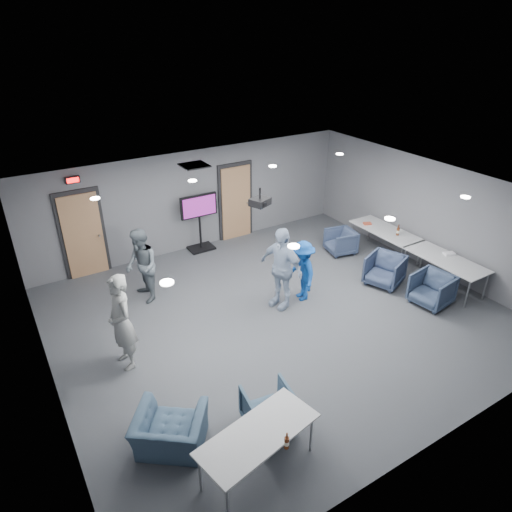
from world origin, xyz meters
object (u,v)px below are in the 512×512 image
chair_right_a (341,242)px  chair_front_b (170,431)px  table_right_b (446,260)px  chair_right_b (385,270)px  table_front_left (258,436)px  chair_right_c (432,289)px  person_b (142,266)px  person_c (281,268)px  bottle_right (398,231)px  projector (260,202)px  chair_front_a (269,409)px  person_d (303,271)px  tv_stand (200,219)px  person_a (121,322)px  table_right_a (386,231)px  bottle_front (287,443)px

chair_right_a → chair_front_b: size_ratio=0.73×
table_right_b → chair_front_b: bearing=97.6°
chair_right_b → table_front_left: size_ratio=0.44×
chair_right_c → chair_right_b: bearing=-175.4°
person_b → chair_front_b: (-1.04, -4.11, -0.53)m
person_b → person_c: (2.48, -1.79, 0.08)m
person_c → table_right_b: person_c is taller
chair_right_b → bottle_right: size_ratio=2.75×
person_b → projector: 3.03m
chair_right_b → chair_front_a: bearing=-86.8°
chair_front_b → bottle_right: bottle_right is taller
person_d → chair_front_b: size_ratio=1.42×
chair_front_a → person_d: bearing=-125.8°
chair_right_a → tv_stand: size_ratio=0.46×
chair_right_c → tv_stand: tv_stand is taller
person_a → projector: (3.18, 0.49, 1.47)m
chair_right_b → projector: 3.69m
person_d → tv_stand: 3.57m
chair_right_a → bottle_right: size_ratio=2.44×
table_front_left → projector: projector is taller
chair_front_a → person_c: bearing=-118.7°
person_d → chair_front_a: person_d is taller
person_c → chair_right_c: (2.88, -1.72, -0.57)m
person_d → chair_right_b: (2.06, -0.52, -0.34)m
person_a → person_d: size_ratio=1.31×
projector → person_d: bearing=-43.9°
person_a → table_right_a: bearing=90.3°
bottle_right → table_front_left: bearing=-151.4°
chair_right_a → chair_front_b: (-6.35, -3.58, -0.01)m
person_d → bottle_right: person_d is taller
table_right_b → bottle_right: bearing=-0.6°
person_b → table_right_a: bearing=79.7°
person_d → chair_right_c: (2.32, -1.69, -0.34)m
chair_right_c → bottle_front: bottle_front is taller
projector → chair_front_b: bearing=-161.6°
chair_right_a → projector: bearing=-62.0°
person_a → tv_stand: 4.80m
chair_right_c → projector: bearing=-130.5°
table_front_left → projector: size_ratio=4.01×
person_a → chair_front_a: (1.44, -2.57, -0.59)m
person_c → chair_right_b: (2.63, -0.55, -0.57)m
bottle_right → tv_stand: 5.20m
chair_right_b → table_right_b: chair_right_b is taller
person_a → table_right_a: size_ratio=0.95×
chair_right_a → table_right_b: (0.90, -2.61, 0.36)m
chair_right_b → person_d: bearing=-125.7°
chair_right_a → chair_right_c: size_ratio=0.90×
chair_right_c → tv_stand: size_ratio=0.51×
bottle_right → person_c: bearing=-177.5°
chair_right_c → bottle_front: bearing=-77.4°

